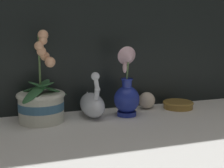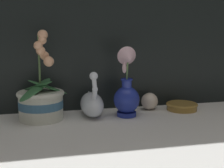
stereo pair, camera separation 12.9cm
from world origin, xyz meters
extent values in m
plane|color=silver|center=(0.00, 0.00, 0.00)|extent=(2.80, 2.80, 0.00)
cylinder|color=beige|center=(-0.31, 0.12, 0.06)|extent=(0.17, 0.17, 0.11)
cylinder|color=#386689|center=(-0.31, 0.12, 0.06)|extent=(0.18, 0.18, 0.03)
torus|color=beige|center=(-0.31, 0.12, 0.11)|extent=(0.19, 0.19, 0.02)
cylinder|color=#4C6B3D|center=(-0.31, 0.12, 0.23)|extent=(0.01, 0.02, 0.22)
ellipsoid|color=#2D6038|center=(-0.28, 0.12, 0.13)|extent=(0.17, 0.08, 0.08)
ellipsoid|color=#2D6038|center=(-0.33, 0.14, 0.13)|extent=(0.16, 0.19, 0.08)
ellipsoid|color=#2D6038|center=(-0.33, 0.09, 0.13)|extent=(0.15, 0.20, 0.07)
sphere|color=#E5A87F|center=(-0.30, 0.12, 0.34)|extent=(0.04, 0.04, 0.04)
sphere|color=#E5A87F|center=(-0.30, 0.10, 0.32)|extent=(0.03, 0.03, 0.03)
sphere|color=#E5A87F|center=(-0.31, 0.10, 0.30)|extent=(0.03, 0.03, 0.03)
sphere|color=#E5A87F|center=(-0.31, 0.10, 0.28)|extent=(0.04, 0.04, 0.04)
sphere|color=#E5A87F|center=(-0.29, 0.11, 0.26)|extent=(0.04, 0.04, 0.04)
sphere|color=#E5A87F|center=(-0.28, 0.08, 0.24)|extent=(0.04, 0.04, 0.04)
ellipsoid|color=silver|center=(-0.11, 0.12, 0.05)|extent=(0.09, 0.19, 0.10)
cone|color=silver|center=(-0.11, 0.19, 0.06)|extent=(0.05, 0.07, 0.07)
cylinder|color=silver|center=(-0.11, 0.05, 0.10)|extent=(0.02, 0.04, 0.06)
sphere|color=silver|center=(-0.11, 0.04, 0.13)|extent=(0.02, 0.02, 0.02)
cylinder|color=silver|center=(-0.11, 0.05, 0.15)|extent=(0.02, 0.04, 0.06)
sphere|color=silver|center=(-0.11, 0.07, 0.18)|extent=(0.03, 0.03, 0.03)
cylinder|color=navy|center=(0.03, 0.09, 0.01)|extent=(0.08, 0.08, 0.02)
ellipsoid|color=navy|center=(0.03, 0.09, 0.07)|extent=(0.11, 0.11, 0.11)
cylinder|color=navy|center=(0.03, 0.09, 0.14)|extent=(0.04, 0.04, 0.03)
torus|color=navy|center=(0.03, 0.09, 0.15)|extent=(0.05, 0.05, 0.01)
cylinder|color=#567A47|center=(0.03, 0.08, 0.19)|extent=(0.01, 0.02, 0.08)
cone|color=beige|center=(0.03, 0.07, 0.25)|extent=(0.08, 0.07, 0.09)
ellipsoid|color=beige|center=(0.02, 0.08, 0.20)|extent=(0.02, 0.02, 0.04)
sphere|color=beige|center=(0.16, 0.17, 0.04)|extent=(0.08, 0.08, 0.08)
cylinder|color=olive|center=(0.30, 0.13, 0.02)|extent=(0.13, 0.13, 0.03)
torus|color=olive|center=(0.30, 0.13, 0.03)|extent=(0.14, 0.14, 0.01)
camera|label=1|loc=(-0.43, -1.09, 0.36)|focal=50.00mm
camera|label=2|loc=(-0.30, -1.13, 0.36)|focal=50.00mm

